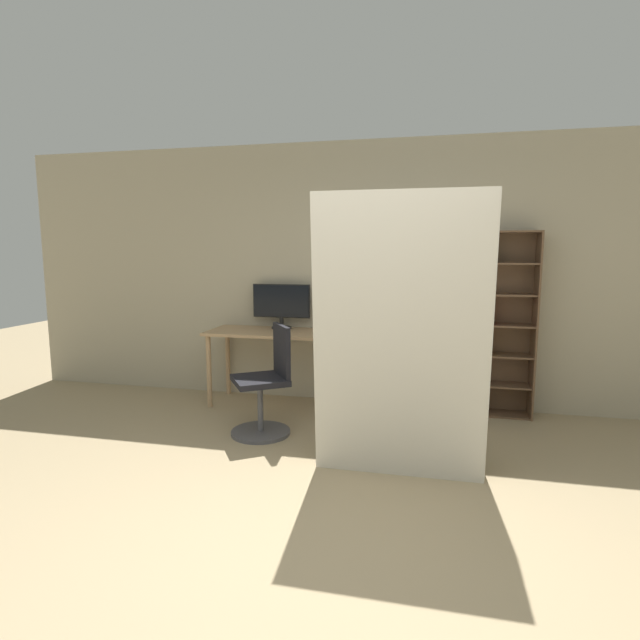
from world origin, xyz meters
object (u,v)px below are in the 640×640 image
at_px(monitor, 281,304).
at_px(mattress_far, 403,332).
at_px(bookshelf, 486,325).
at_px(mattress_near, 401,337).
at_px(office_chair, 266,389).

xyz_separation_m(monitor, mattress_far, (1.35, -1.33, -0.04)).
bearing_deg(bookshelf, mattress_far, -118.19).
xyz_separation_m(mattress_near, mattress_far, (0.00, 0.23, -0.00)).
distance_m(monitor, office_chair, 1.20).
height_order(bookshelf, mattress_near, mattress_near).
height_order(monitor, mattress_far, mattress_far).
bearing_deg(office_chair, mattress_far, -15.73).
xyz_separation_m(office_chair, mattress_near, (1.19, -0.56, 0.61)).
distance_m(monitor, mattress_near, 2.07).
distance_m(office_chair, mattress_near, 1.45).
bearing_deg(office_chair, mattress_near, -25.35).
bearing_deg(mattress_near, monitor, 130.95).
height_order(office_chair, mattress_far, mattress_far).
relative_size(monitor, bookshelf, 0.35).
height_order(office_chair, bookshelf, bookshelf).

